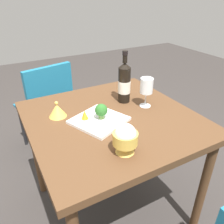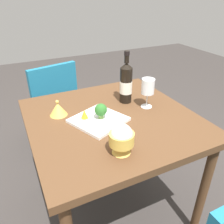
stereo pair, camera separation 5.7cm
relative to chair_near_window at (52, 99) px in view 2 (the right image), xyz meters
The scene contains 10 objects.
ground_plane 1.00m from the chair_near_window, 78.15° to the right, with size 8.00×8.00×0.00m, color #383330.
dining_table 0.86m from the chair_near_window, 78.15° to the right, with size 0.91×0.91×0.75m.
chair_near_window is the anchor object (origin of this frame).
wine_bottle 0.84m from the chair_near_window, 64.19° to the right, with size 0.08×0.08×0.32m.
wine_glass 0.98m from the chair_near_window, 62.98° to the right, with size 0.08×0.08×0.18m.
rice_bowl 1.17m from the chair_near_window, 86.19° to the right, with size 0.11×0.11×0.14m.
rice_bowl_lid 0.73m from the chair_near_window, 97.56° to the right, with size 0.10×0.10×0.09m.
serving_plate 0.88m from the chair_near_window, 84.11° to the right, with size 0.33×0.33×0.02m.
broccoli_floret 0.90m from the chair_near_window, 83.15° to the right, with size 0.07×0.07×0.09m.
carrot_garnish_left 0.85m from the chair_near_window, 88.43° to the right, with size 0.04×0.04×0.05m.
Camera 2 is at (-0.48, -0.99, 1.39)m, focal length 36.38 mm.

